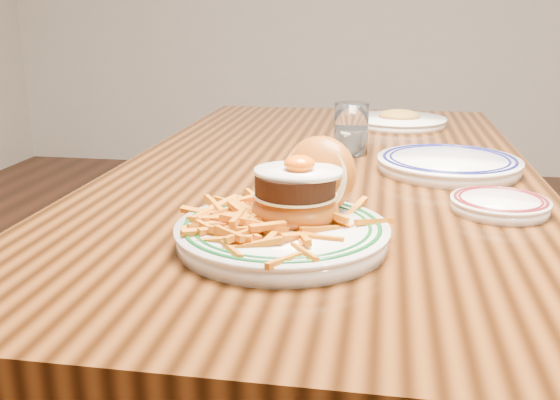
# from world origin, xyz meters

# --- Properties ---
(table) EXTENTS (0.85, 1.60, 0.75)m
(table) POSITION_xyz_m (0.00, 0.00, 0.66)
(table) COLOR black
(table) RESTS_ON floor
(main_plate) EXTENTS (0.29, 0.31, 0.14)m
(main_plate) POSITION_xyz_m (-0.01, -0.45, 0.79)
(main_plate) COLOR white
(main_plate) RESTS_ON table
(side_plate) EXTENTS (0.16, 0.16, 0.02)m
(side_plate) POSITION_xyz_m (0.31, -0.26, 0.76)
(side_plate) COLOR white
(side_plate) RESTS_ON table
(rear_plate) EXTENTS (0.28, 0.28, 0.03)m
(rear_plate) POSITION_xyz_m (0.25, -0.01, 0.77)
(rear_plate) COLOR white
(rear_plate) RESTS_ON table
(water_glass) EXTENTS (0.08, 0.08, 0.11)m
(water_glass) POSITION_xyz_m (0.05, 0.12, 0.80)
(water_glass) COLOR white
(water_glass) RESTS_ON table
(far_plate) EXTENTS (0.26, 0.26, 0.05)m
(far_plate) POSITION_xyz_m (0.16, 0.50, 0.77)
(far_plate) COLOR white
(far_plate) RESTS_ON table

